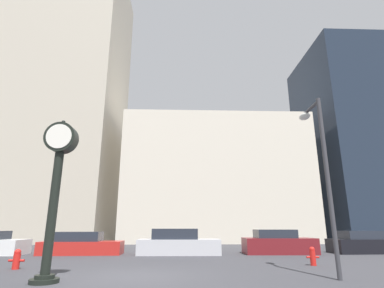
% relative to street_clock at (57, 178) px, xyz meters
% --- Properties ---
extents(ground_plane, '(200.00, 200.00, 0.00)m').
position_rel_street_clock_xyz_m(ground_plane, '(2.28, 1.07, -2.93)').
color(ground_plane, '#38383D').
extents(building_tall_tower, '(15.09, 12.00, 34.00)m').
position_rel_street_clock_xyz_m(building_tall_tower, '(-11.56, 25.07, 14.06)').
color(building_tall_tower, '#BCB29E').
rests_on(building_tall_tower, ground_plane).
extents(building_storefront_row, '(19.29, 12.00, 12.95)m').
position_rel_street_clock_xyz_m(building_storefront_row, '(7.57, 25.07, 3.54)').
color(building_storefront_row, beige).
rests_on(building_storefront_row, ground_plane).
extents(building_glass_modern, '(9.13, 12.00, 23.00)m').
position_rel_street_clock_xyz_m(building_glass_modern, '(24.16, 25.07, 8.57)').
color(building_glass_modern, '#1E2838').
rests_on(building_glass_modern, ground_plane).
extents(street_clock, '(0.95, 0.80, 4.81)m').
position_rel_street_clock_xyz_m(street_clock, '(0.00, 0.00, 0.00)').
color(street_clock, black).
rests_on(street_clock, ground_plane).
extents(car_red, '(4.59, 1.92, 1.25)m').
position_rel_street_clock_xyz_m(car_red, '(-1.90, 9.07, -2.41)').
color(car_red, red).
rests_on(car_red, ground_plane).
extents(car_silver, '(4.67, 1.84, 1.42)m').
position_rel_street_clock_xyz_m(car_silver, '(3.65, 8.82, -2.34)').
color(car_silver, '#BCBCC1').
rests_on(car_silver, ground_plane).
extents(car_maroon, '(4.12, 2.01, 1.37)m').
position_rel_street_clock_xyz_m(car_maroon, '(9.52, 9.10, -2.35)').
color(car_maroon, maroon).
rests_on(car_maroon, ground_plane).
extents(car_black, '(3.96, 1.98, 1.29)m').
position_rel_street_clock_xyz_m(car_black, '(14.73, 9.32, -2.39)').
color(car_black, black).
rests_on(car_black, ground_plane).
extents(fire_hydrant_near, '(0.57, 0.25, 0.72)m').
position_rel_street_clock_xyz_m(fire_hydrant_near, '(-2.31, 2.91, -2.57)').
color(fire_hydrant_near, red).
rests_on(fire_hydrant_near, ground_plane).
extents(fire_hydrant_far, '(0.52, 0.22, 0.73)m').
position_rel_street_clock_xyz_m(fire_hydrant_far, '(9.19, 3.60, -2.56)').
color(fire_hydrant_far, red).
rests_on(fire_hydrant_far, ground_plane).
extents(street_lamp_right, '(0.36, 1.57, 5.78)m').
position_rel_street_clock_xyz_m(street_lamp_right, '(8.49, 0.55, 0.96)').
color(street_lamp_right, '#38383D').
rests_on(street_lamp_right, ground_plane).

